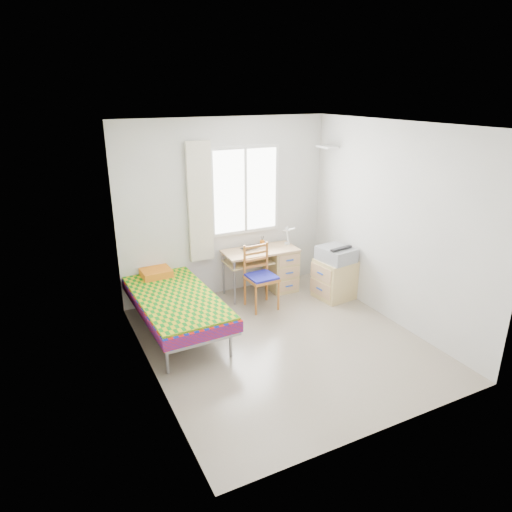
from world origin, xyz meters
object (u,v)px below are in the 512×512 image
at_px(bed, 173,298).
at_px(chair, 260,273).
at_px(desk, 277,266).
at_px(cabinet, 335,279).
at_px(printer, 336,254).

height_order(bed, chair, chair).
relative_size(desk, chair, 1.23).
bearing_deg(chair, desk, 37.18).
height_order(cabinet, printer, printer).
distance_m(chair, cabinet, 1.18).
bearing_deg(cabinet, desk, 128.88).
bearing_deg(printer, chair, 159.13).
bearing_deg(chair, cabinet, -13.66).
xyz_separation_m(bed, chair, (1.30, 0.08, 0.09)).
bearing_deg(cabinet, chair, 162.26).
bearing_deg(chair, printer, -14.73).
bearing_deg(desk, cabinet, -42.86).
height_order(bed, printer, bed).
bearing_deg(bed, printer, -5.73).
bearing_deg(cabinet, bed, 170.05).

